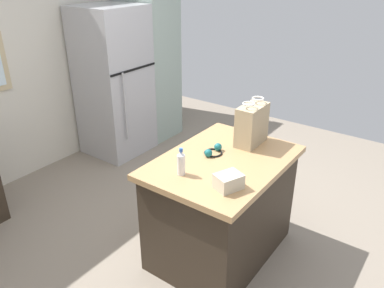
{
  "coord_description": "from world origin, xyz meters",
  "views": [
    {
      "loc": [
        -2.35,
        -1.65,
        2.32
      ],
      "look_at": [
        -0.07,
        0.0,
        0.96
      ],
      "focal_mm": 35.89,
      "sensor_mm": 36.0,
      "label": 1
    }
  ],
  "objects": [
    {
      "name": "back_wall",
      "position": [
        -0.01,
        2.31,
        1.29
      ],
      "size": [
        5.2,
        0.13,
        2.57
      ],
      "color": "silver",
      "rests_on": "ground"
    },
    {
      "name": "tall_cabinet",
      "position": [
        1.53,
        1.88,
        1.08
      ],
      "size": [
        0.56,
        0.67,
        2.17
      ],
      "color": "#9EB2A8",
      "rests_on": "ground"
    },
    {
      "name": "small_box",
      "position": [
        -0.4,
        -0.54,
        0.96
      ],
      "size": [
        0.22,
        0.2,
        0.11
      ],
      "primitive_type": "cube",
      "rotation": [
        0.0,
        0.0,
        -0.39
      ],
      "color": "beige",
      "rests_on": "kitchen_island"
    },
    {
      "name": "bottle",
      "position": [
        -0.44,
        -0.17,
        1.0
      ],
      "size": [
        0.06,
        0.06,
        0.21
      ],
      "color": "white",
      "rests_on": "kitchen_island"
    },
    {
      "name": "ground",
      "position": [
        0.0,
        0.0,
        0.0
      ],
      "size": [
        6.24,
        6.24,
        0.0
      ],
      "primitive_type": "plane",
      "color": "gray"
    },
    {
      "name": "refrigerator",
      "position": [
        0.85,
        1.88,
        0.92
      ],
      "size": [
        0.75,
        0.75,
        1.85
      ],
      "color": "#B7B7BC",
      "rests_on": "ground"
    },
    {
      "name": "kitchen_island",
      "position": [
        -0.07,
        -0.3,
        0.46
      ],
      "size": [
        1.22,
        0.88,
        0.91
      ],
      "color": "#33281E",
      "rests_on": "ground"
    },
    {
      "name": "shopping_bag",
      "position": [
        0.32,
        -0.33,
        1.08
      ],
      "size": [
        0.32,
        0.16,
        0.39
      ],
      "color": "tan",
      "rests_on": "kitchen_island"
    },
    {
      "name": "ear_defenders",
      "position": [
        -0.02,
        -0.18,
        0.93
      ],
      "size": [
        0.2,
        0.15,
        0.06
      ],
      "color": "black",
      "rests_on": "kitchen_island"
    }
  ]
}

